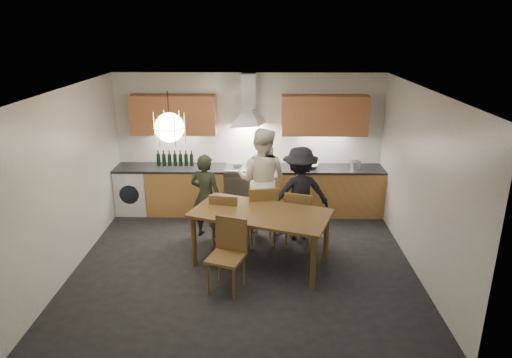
{
  "coord_description": "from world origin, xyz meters",
  "views": [
    {
      "loc": [
        0.29,
        -6.14,
        3.43
      ],
      "look_at": [
        0.16,
        0.4,
        1.2
      ],
      "focal_mm": 32.0,
      "sensor_mm": 36.0,
      "label": 1
    }
  ],
  "objects_px": {
    "stock_pot": "(355,165)",
    "wine_bottles": "(175,158)",
    "chair_front": "(229,249)",
    "chair_back_left": "(226,219)",
    "dining_table": "(261,218)",
    "person_right": "(300,193)",
    "person_mid": "(262,180)",
    "person_left": "(206,196)",
    "mixing_bowl": "(310,166)"
  },
  "relations": [
    {
      "from": "person_mid",
      "to": "wine_bottles",
      "type": "xyz_separation_m",
      "value": [
        -1.63,
        0.81,
        0.14
      ]
    },
    {
      "from": "person_mid",
      "to": "mixing_bowl",
      "type": "xyz_separation_m",
      "value": [
        0.89,
        0.73,
        0.03
      ]
    },
    {
      "from": "person_mid",
      "to": "person_right",
      "type": "bearing_deg",
      "value": 168.78
    },
    {
      "from": "dining_table",
      "to": "mixing_bowl",
      "type": "xyz_separation_m",
      "value": [
        0.89,
        1.96,
        0.2
      ]
    },
    {
      "from": "chair_front",
      "to": "wine_bottles",
      "type": "xyz_separation_m",
      "value": [
        -1.2,
        2.69,
        0.48
      ]
    },
    {
      "from": "person_left",
      "to": "person_mid",
      "type": "distance_m",
      "value": 0.99
    },
    {
      "from": "dining_table",
      "to": "mixing_bowl",
      "type": "bearing_deg",
      "value": 84.97
    },
    {
      "from": "person_left",
      "to": "dining_table",
      "type": "bearing_deg",
      "value": 151.46
    },
    {
      "from": "person_mid",
      "to": "person_right",
      "type": "relative_size",
      "value": 1.15
    },
    {
      "from": "dining_table",
      "to": "person_left",
      "type": "height_order",
      "value": "person_left"
    },
    {
      "from": "person_right",
      "to": "stock_pot",
      "type": "bearing_deg",
      "value": -147.43
    },
    {
      "from": "chair_front",
      "to": "stock_pot",
      "type": "bearing_deg",
      "value": 68.86
    },
    {
      "from": "chair_front",
      "to": "chair_back_left",
      "type": "bearing_deg",
      "value": 115.68
    },
    {
      "from": "stock_pot",
      "to": "wine_bottles",
      "type": "xyz_separation_m",
      "value": [
        -3.35,
        0.11,
        0.08
      ]
    },
    {
      "from": "dining_table",
      "to": "stock_pot",
      "type": "relative_size",
      "value": 11.72
    },
    {
      "from": "person_mid",
      "to": "stock_pot",
      "type": "distance_m",
      "value": 1.86
    },
    {
      "from": "dining_table",
      "to": "mixing_bowl",
      "type": "distance_m",
      "value": 2.16
    },
    {
      "from": "wine_bottles",
      "to": "stock_pot",
      "type": "bearing_deg",
      "value": -1.87
    },
    {
      "from": "dining_table",
      "to": "wine_bottles",
      "type": "height_order",
      "value": "wine_bottles"
    },
    {
      "from": "dining_table",
      "to": "chair_front",
      "type": "bearing_deg",
      "value": -103.82
    },
    {
      "from": "person_right",
      "to": "person_left",
      "type": "bearing_deg",
      "value": -11.73
    },
    {
      "from": "chair_back_left",
      "to": "person_right",
      "type": "xyz_separation_m",
      "value": [
        1.18,
        0.54,
        0.22
      ]
    },
    {
      "from": "chair_back_left",
      "to": "chair_front",
      "type": "bearing_deg",
      "value": 107.3
    },
    {
      "from": "person_left",
      "to": "mixing_bowl",
      "type": "height_order",
      "value": "person_left"
    },
    {
      "from": "chair_back_left",
      "to": "person_left",
      "type": "relative_size",
      "value": 0.68
    },
    {
      "from": "person_left",
      "to": "wine_bottles",
      "type": "distance_m",
      "value": 1.36
    },
    {
      "from": "chair_back_left",
      "to": "stock_pot",
      "type": "relative_size",
      "value": 5.25
    },
    {
      "from": "person_mid",
      "to": "mixing_bowl",
      "type": "height_order",
      "value": "person_mid"
    },
    {
      "from": "chair_front",
      "to": "person_right",
      "type": "bearing_deg",
      "value": 74.36
    },
    {
      "from": "chair_back_left",
      "to": "wine_bottles",
      "type": "height_order",
      "value": "wine_bottles"
    },
    {
      "from": "dining_table",
      "to": "person_right",
      "type": "height_order",
      "value": "person_right"
    },
    {
      "from": "dining_table",
      "to": "person_mid",
      "type": "height_order",
      "value": "person_mid"
    },
    {
      "from": "chair_back_left",
      "to": "person_left",
      "type": "distance_m",
      "value": 0.69
    },
    {
      "from": "mixing_bowl",
      "to": "chair_back_left",
      "type": "bearing_deg",
      "value": -132.15
    },
    {
      "from": "dining_table",
      "to": "chair_back_left",
      "type": "height_order",
      "value": "chair_back_left"
    },
    {
      "from": "chair_front",
      "to": "person_left",
      "type": "distance_m",
      "value": 1.66
    },
    {
      "from": "chair_back_left",
      "to": "person_mid",
      "type": "height_order",
      "value": "person_mid"
    },
    {
      "from": "person_right",
      "to": "wine_bottles",
      "type": "height_order",
      "value": "person_right"
    },
    {
      "from": "dining_table",
      "to": "chair_back_left",
      "type": "relative_size",
      "value": 2.23
    },
    {
      "from": "dining_table",
      "to": "chair_front",
      "type": "distance_m",
      "value": 0.79
    },
    {
      "from": "person_left",
      "to": "stock_pot",
      "type": "xyz_separation_m",
      "value": [
        2.65,
        1.01,
        0.24
      ]
    },
    {
      "from": "dining_table",
      "to": "chair_front",
      "type": "relative_size",
      "value": 2.22
    },
    {
      "from": "dining_table",
      "to": "person_mid",
      "type": "bearing_deg",
      "value": 109.23
    },
    {
      "from": "chair_front",
      "to": "person_right",
      "type": "xyz_separation_m",
      "value": [
        1.06,
        1.55,
        0.22
      ]
    },
    {
      "from": "stock_pot",
      "to": "wine_bottles",
      "type": "height_order",
      "value": "wine_bottles"
    },
    {
      "from": "wine_bottles",
      "to": "person_right",
      "type": "bearing_deg",
      "value": -26.8
    },
    {
      "from": "person_left",
      "to": "stock_pot",
      "type": "distance_m",
      "value": 2.84
    },
    {
      "from": "dining_table",
      "to": "wine_bottles",
      "type": "relative_size",
      "value": 3.17
    },
    {
      "from": "stock_pot",
      "to": "person_right",
      "type": "bearing_deg",
      "value": -136.65
    },
    {
      "from": "person_right",
      "to": "wine_bottles",
      "type": "relative_size",
      "value": 2.27
    }
  ]
}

